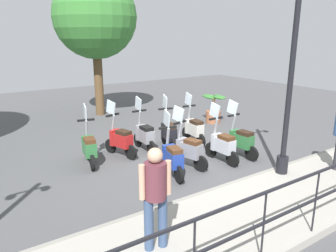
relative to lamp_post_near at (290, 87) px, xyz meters
The scene contains 15 objects.
ground_plane 3.37m from the lamp_post_near, 21.49° to the left, with size 28.00×28.00×0.00m, color #4C4C4F.
promenade_walkway 2.41m from the lamp_post_near, 128.56° to the left, with size 2.20×20.00×0.15m.
lamp_post_near is the anchor object (origin of this frame).
pedestrian_distant 4.12m from the lamp_post_near, 100.73° to the left, with size 0.37×0.48×1.59m.
tree_distant 8.63m from the lamp_post_near, ahead, with size 3.27×3.27×5.57m.
potted_palm 5.46m from the lamp_post_near, 23.66° to the right, with size 1.06×0.66×1.05m.
scooter_near_0 2.31m from the lamp_post_near, ahead, with size 1.23×0.44×1.54m.
scooter_near_1 2.34m from the lamp_post_near, 15.37° to the left, with size 1.23×0.44×1.54m.
scooter_near_2 2.81m from the lamp_post_near, 38.30° to the left, with size 1.21×0.52×1.54m.
scooter_near_3 3.06m from the lamp_post_near, 53.19° to the left, with size 1.22×0.49×1.54m.
scooter_far_0 3.61m from the lamp_post_near, ahead, with size 1.23×0.44×1.54m.
scooter_far_1 3.80m from the lamp_post_near, 16.60° to the left, with size 1.21×0.53×1.54m.
scooter_far_2 4.20m from the lamp_post_near, 26.08° to the left, with size 1.23×0.44×1.54m.
scooter_far_3 4.55m from the lamp_post_near, 35.63° to the left, with size 1.20×0.53×1.54m.
scooter_far_4 5.03m from the lamp_post_near, 45.88° to the left, with size 1.22×0.49×1.54m.
Camera 1 is at (-6.79, 5.19, 3.25)m, focal length 35.00 mm.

